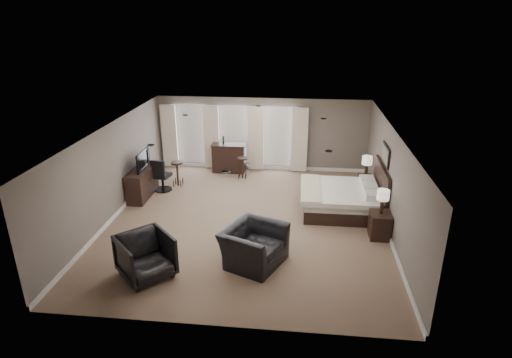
# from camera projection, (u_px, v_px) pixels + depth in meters

# --- Properties ---
(room) EXTENTS (7.60, 8.60, 2.64)m
(room) POSITION_uv_depth(u_px,v_px,m) (247.00, 177.00, 11.35)
(room) COLOR #78604C
(room) RESTS_ON ground
(window_bay) EXTENTS (5.25, 0.20, 2.30)m
(window_bay) POSITION_uv_depth(u_px,v_px,m) (234.00, 137.00, 15.28)
(window_bay) COLOR silver
(window_bay) RESTS_ON room
(bed) EXTENTS (2.21, 2.11, 1.41)m
(bed) POSITION_uv_depth(u_px,v_px,m) (341.00, 188.00, 12.18)
(bed) COLOR silver
(bed) RESTS_ON ground
(nightstand_near) EXTENTS (0.50, 0.61, 0.66)m
(nightstand_near) POSITION_uv_depth(u_px,v_px,m) (380.00, 225.00, 10.89)
(nightstand_near) COLOR black
(nightstand_near) RESTS_ON ground
(nightstand_far) EXTENTS (0.41, 0.51, 0.55)m
(nightstand_far) POSITION_uv_depth(u_px,v_px,m) (365.00, 184.00, 13.59)
(nightstand_far) COLOR black
(nightstand_far) RESTS_ON ground
(lamp_near) EXTENTS (0.31, 0.31, 0.64)m
(lamp_near) POSITION_uv_depth(u_px,v_px,m) (382.00, 202.00, 10.65)
(lamp_near) COLOR beige
(lamp_near) RESTS_ON nightstand_near
(lamp_far) EXTENTS (0.32, 0.32, 0.66)m
(lamp_far) POSITION_uv_depth(u_px,v_px,m) (367.00, 166.00, 13.37)
(lamp_far) COLOR beige
(lamp_far) RESTS_ON nightstand_far
(wall_art) EXTENTS (0.04, 0.96, 0.56)m
(wall_art) POSITION_uv_depth(u_px,v_px,m) (385.00, 155.00, 11.68)
(wall_art) COLOR slate
(wall_art) RESTS_ON room
(dresser) EXTENTS (0.50, 1.55, 0.90)m
(dresser) POSITION_uv_depth(u_px,v_px,m) (142.00, 183.00, 13.23)
(dresser) COLOR black
(dresser) RESTS_ON ground
(tv) EXTENTS (0.58, 1.00, 0.13)m
(tv) POSITION_uv_depth(u_px,v_px,m) (141.00, 167.00, 13.04)
(tv) COLOR black
(tv) RESTS_ON dresser
(armchair_near) EXTENTS (1.36, 1.60, 1.19)m
(armchair_near) POSITION_uv_depth(u_px,v_px,m) (254.00, 240.00, 9.67)
(armchair_near) COLOR black
(armchair_near) RESTS_ON ground
(armchair_far) EXTENTS (1.43, 1.43, 1.08)m
(armchair_far) POSITION_uv_depth(u_px,v_px,m) (145.00, 255.00, 9.19)
(armchair_far) COLOR black
(armchair_far) RESTS_ON ground
(bar_counter) EXTENTS (1.19, 0.62, 1.04)m
(bar_counter) POSITION_uv_depth(u_px,v_px,m) (229.00, 158.00, 15.29)
(bar_counter) COLOR black
(bar_counter) RESTS_ON ground
(bar_stool_left) EXTENTS (0.52, 0.52, 0.83)m
(bar_stool_left) POSITION_uv_depth(u_px,v_px,m) (178.00, 174.00, 14.07)
(bar_stool_left) COLOR black
(bar_stool_left) RESTS_ON ground
(bar_stool_right) EXTENTS (0.46, 0.46, 0.75)m
(bar_stool_right) POSITION_uv_depth(u_px,v_px,m) (242.00, 168.00, 14.70)
(bar_stool_right) COLOR black
(bar_stool_right) RESTS_ON ground
(desk_chair) EXTENTS (0.65, 0.65, 1.08)m
(desk_chair) POSITION_uv_depth(u_px,v_px,m) (162.00, 175.00, 13.64)
(desk_chair) COLOR black
(desk_chair) RESTS_ON ground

